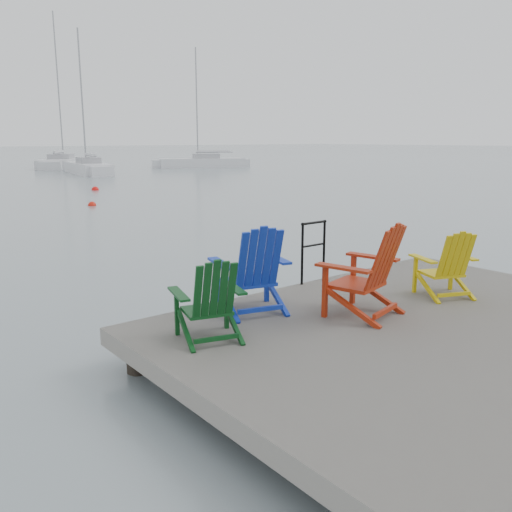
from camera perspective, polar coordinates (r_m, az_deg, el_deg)
ground at (r=6.55m, az=19.70°, el=-11.53°), size 400.00×400.00×0.00m
dock at (r=6.42m, az=19.92°, el=-8.68°), size 6.00×5.00×1.40m
handrail at (r=7.89m, az=6.06°, el=1.08°), size 0.48×0.04×0.90m
chair_green at (r=5.60m, az=-4.88°, el=-4.54°), size 0.83×0.79×0.89m
chair_blue at (r=6.46m, az=-0.34°, el=-1.38°), size 0.99×0.94×1.07m
chair_red at (r=6.46m, az=11.67°, el=-1.46°), size 1.02×0.96×1.11m
chair_yellow at (r=7.55m, az=19.48°, el=-0.76°), size 0.87×0.84×0.90m
sailboat_near at (r=43.16m, az=-17.29°, el=8.76°), size 3.18×7.90×10.70m
sailboat_mid at (r=53.82m, az=-19.68°, el=9.18°), size 7.41×10.23×13.93m
sailboat_far at (r=51.01m, az=-5.65°, el=9.69°), size 7.95×4.79×10.80m
buoy_a at (r=22.24m, az=-16.87°, el=5.10°), size 0.33×0.33×0.33m
buoy_c at (r=29.01m, az=-16.56°, el=6.66°), size 0.37×0.37×0.37m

